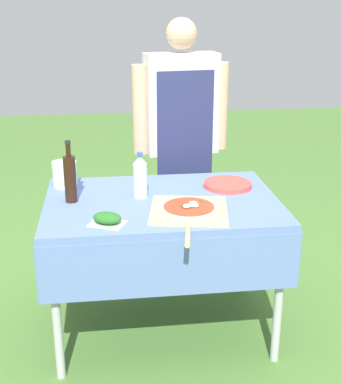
% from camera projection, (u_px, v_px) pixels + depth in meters
% --- Properties ---
extents(ground_plane, '(12.00, 12.00, 0.00)m').
position_uv_depth(ground_plane, '(163.00, 327.00, 2.99)').
color(ground_plane, '#517F38').
extents(prep_table, '(1.21, 0.83, 0.77)m').
position_uv_depth(prep_table, '(162.00, 216.00, 2.76)').
color(prep_table, '#607AB7').
rests_on(prep_table, ground).
extents(person_cook, '(0.61, 0.25, 1.63)m').
position_uv_depth(person_cook, '(181.00, 129.00, 3.36)').
color(person_cook, '#333D56').
rests_on(person_cook, ground).
extents(pizza_on_peel, '(0.43, 0.60, 0.05)m').
position_uv_depth(pizza_on_peel, '(189.00, 210.00, 2.56)').
color(pizza_on_peel, '#D1B27F').
rests_on(pizza_on_peel, prep_table).
extents(oil_bottle, '(0.06, 0.06, 0.32)m').
position_uv_depth(oil_bottle, '(70.00, 178.00, 2.67)').
color(oil_bottle, black).
rests_on(oil_bottle, prep_table).
extents(water_bottle, '(0.07, 0.07, 0.24)m').
position_uv_depth(water_bottle, '(140.00, 176.00, 2.73)').
color(water_bottle, silver).
rests_on(water_bottle, prep_table).
extents(herb_container, '(0.19, 0.17, 0.06)m').
position_uv_depth(herb_container, '(107.00, 219.00, 2.43)').
color(herb_container, silver).
rests_on(herb_container, prep_table).
extents(mixing_tub, '(0.13, 0.13, 0.14)m').
position_uv_depth(mixing_tub, '(65.00, 174.00, 2.91)').
color(mixing_tub, silver).
rests_on(mixing_tub, prep_table).
extents(plate_stack, '(0.26, 0.26, 0.02)m').
position_uv_depth(plate_stack, '(227.00, 185.00, 2.92)').
color(plate_stack, '#DB4C42').
rests_on(plate_stack, prep_table).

